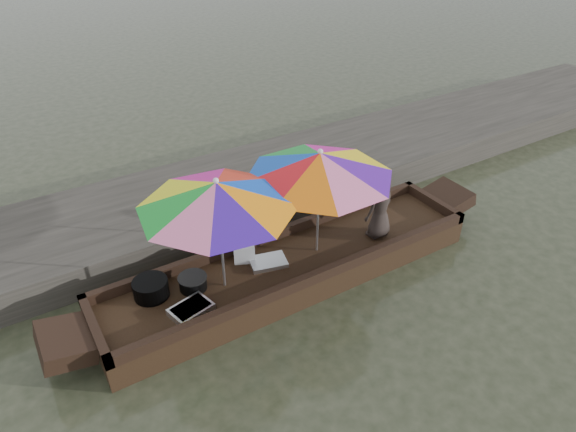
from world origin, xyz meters
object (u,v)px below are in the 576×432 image
supply_bag (244,252)px  tray_scallop (268,262)px  cooking_pot (151,288)px  tray_crayfish (191,310)px  vendor (380,206)px  umbrella_stern (318,203)px  charcoal_grill (193,283)px  boat_hull (292,269)px  umbrella_bow (221,235)px

supply_bag → tray_scallop: bearing=-47.7°
cooking_pot → tray_crayfish: cooking_pot is taller
vendor → umbrella_stern: umbrella_stern is taller
charcoal_grill → supply_bag: 0.84m
tray_crayfish → tray_scallop: bearing=14.7°
boat_hull → tray_crayfish: tray_crayfish is taller
tray_crayfish → charcoal_grill: size_ratio=1.40×
tray_crayfish → charcoal_grill: 0.45m
supply_bag → vendor: 2.02m
tray_crayfish → umbrella_stern: umbrella_stern is taller
tray_scallop → tray_crayfish: bearing=-165.3°
supply_bag → tray_crayfish: bearing=-150.5°
tray_scallop → umbrella_bow: bearing=-172.9°
cooking_pot → supply_bag: supply_bag is taller
tray_scallop → supply_bag: supply_bag is taller
charcoal_grill → umbrella_bow: 0.80m
cooking_pot → umbrella_bow: bearing=-19.0°
cooking_pot → umbrella_stern: bearing=-7.4°
vendor → umbrella_stern: 1.01m
umbrella_stern → vendor: bearing=-9.3°
boat_hull → charcoal_grill: (-1.37, 0.16, 0.26)m
umbrella_bow → umbrella_stern: (1.42, 0.00, 0.00)m
boat_hull → supply_bag: 0.71m
charcoal_grill → vendor: vendor is taller
cooking_pot → umbrella_bow: (0.86, -0.30, 0.66)m
tray_scallop → vendor: (1.69, -0.24, 0.46)m
tray_crayfish → umbrella_stern: bearing=7.0°
charcoal_grill → umbrella_bow: size_ratio=0.18×
boat_hull → cooking_pot: 1.92m
umbrella_bow → charcoal_grill: bearing=156.5°
tray_crayfish → vendor: size_ratio=0.49×
vendor → tray_crayfish: bearing=-9.2°
tray_crayfish → tray_scallop: size_ratio=1.00×
supply_bag → umbrella_stern: size_ratio=0.14×
supply_bag → charcoal_grill: bearing=-167.8°
vendor → charcoal_grill: bearing=-17.4°
cooking_pot → tray_scallop: 1.56m
charcoal_grill → vendor: size_ratio=0.35×
cooking_pot → umbrella_stern: size_ratio=0.23×
tray_scallop → charcoal_grill: bearing=176.1°
boat_hull → cooking_pot: (-1.87, 0.30, 0.29)m
tray_scallop → umbrella_stern: bearing=-6.7°
vendor → umbrella_bow: (-2.38, 0.16, 0.28)m
charcoal_grill → umbrella_stern: umbrella_stern is taller
tray_crayfish → supply_bag: (1.02, 0.58, 0.09)m
tray_scallop → supply_bag: 0.35m
tray_crayfish → cooking_pot: bearing=119.0°
boat_hull → supply_bag: supply_bag is taller
vendor → umbrella_stern: bearing=-20.2°
cooking_pot → supply_bag: 1.32m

